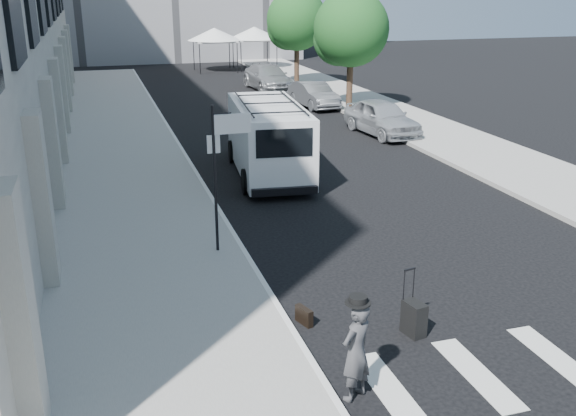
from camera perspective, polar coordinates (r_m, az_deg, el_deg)
ground at (r=13.56m, az=7.38°, el=-8.08°), size 120.00×120.00×0.00m
sidewalk_left at (r=27.63m, az=-14.75°, el=5.78°), size 4.50×48.00×0.15m
sidewalk_right at (r=34.55m, az=7.60°, el=8.84°), size 4.00×56.00×0.15m
sign_pole at (r=14.82m, az=-5.71°, el=5.34°), size 1.03×0.07×3.50m
tree_near at (r=33.62m, az=5.37°, el=15.34°), size 3.80×3.83×6.03m
tree_far at (r=42.08m, az=0.59°, el=16.17°), size 3.80×3.83×6.03m
tent_left at (r=49.90m, az=-6.56°, el=15.07°), size 4.00×4.00×3.20m
tent_right at (r=51.06m, az=-3.01°, el=15.25°), size 4.00×4.00×3.20m
businessman at (r=10.19m, az=6.06°, el=-12.57°), size 0.72×0.65×1.66m
briefcase at (r=12.49m, az=1.44°, el=-9.56°), size 0.25×0.46×0.34m
suitcase at (r=12.28m, az=11.12°, el=-9.60°), size 0.37×0.50×1.26m
cargo_van at (r=21.97m, az=-1.82°, el=6.22°), size 2.79×6.64×2.43m
parked_car_a at (r=28.40m, az=8.34°, el=7.98°), size 2.22×4.61×1.52m
parked_car_b at (r=34.72m, az=2.30°, el=10.03°), size 1.80×4.18×1.34m
parked_car_c at (r=40.72m, az=-1.78°, el=11.52°), size 2.45×5.37×1.52m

